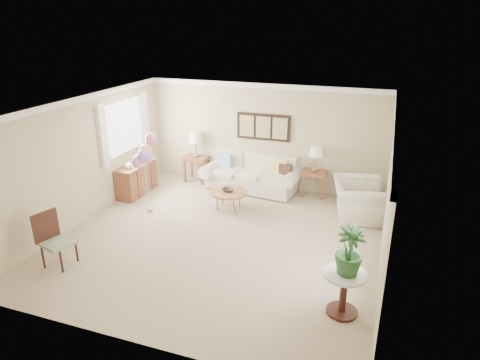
{
  "coord_description": "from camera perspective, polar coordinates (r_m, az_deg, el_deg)",
  "views": [
    {
      "loc": [
        2.84,
        -6.82,
        4.06
      ],
      "look_at": [
        0.23,
        0.6,
        1.05
      ],
      "focal_mm": 32.0,
      "sensor_mm": 36.0,
      "label": 1
    }
  ],
  "objects": [
    {
      "name": "vase_sage",
      "position": [
        10.69,
        -13.17,
        2.77
      ],
      "size": [
        0.22,
        0.22,
        0.17
      ],
      "primitive_type": "imported",
      "rotation": [
        0.0,
        0.0,
        0.42
      ],
      "color": "#A8B0A1",
      "rests_on": "credenza"
    },
    {
      "name": "lamp_left",
      "position": [
        11.03,
        -5.94,
        5.63
      ],
      "size": [
        0.37,
        0.37,
        0.66
      ],
      "color": "gray",
      "rests_on": "end_table_left"
    },
    {
      "name": "armchair",
      "position": [
        9.52,
        15.5,
        -2.52
      ],
      "size": [
        1.27,
        1.39,
        0.78
      ],
      "primitive_type": "imported",
      "rotation": [
        0.0,
        0.0,
        1.76
      ],
      "color": "beige",
      "rests_on": "ground"
    },
    {
      "name": "coffee_table",
      "position": [
        9.54,
        -1.52,
        -1.67
      ],
      "size": [
        0.85,
        0.85,
        0.43
      ],
      "color": "#9E7B44",
      "rests_on": "ground"
    },
    {
      "name": "wall_art_triptych",
      "position": [
        10.49,
        3.14,
        7.07
      ],
      "size": [
        1.35,
        0.06,
        0.65
      ],
      "color": "black",
      "rests_on": "ground"
    },
    {
      "name": "accent_chair",
      "position": [
        8.06,
        -23.55,
        -7.1
      ],
      "size": [
        0.6,
        0.6,
        0.98
      ],
      "color": "gray",
      "rests_on": "ground"
    },
    {
      "name": "potted_plant",
      "position": [
        6.16,
        14.4,
        -9.18
      ],
      "size": [
        0.53,
        0.53,
        0.71
      ],
      "primitive_type": "imported",
      "rotation": [
        0.0,
        0.0,
        0.42
      ],
      "color": "#204B1F",
      "rests_on": "side_table"
    },
    {
      "name": "side_table",
      "position": [
        6.44,
        13.76,
        -13.2
      ],
      "size": [
        0.62,
        0.62,
        0.68
      ],
      "color": "silver",
      "rests_on": "ground"
    },
    {
      "name": "room_shell",
      "position": [
        7.9,
        -3.54,
        2.96
      ],
      "size": [
        6.04,
        6.04,
        2.6
      ],
      "color": "#B9AE8B",
      "rests_on": "ground"
    },
    {
      "name": "lamp_right",
      "position": [
        10.2,
        10.12,
        3.68
      ],
      "size": [
        0.35,
        0.35,
        0.61
      ],
      "color": "gray",
      "rests_on": "end_table_right"
    },
    {
      "name": "credenza",
      "position": [
        10.68,
        -13.64,
        0.12
      ],
      "size": [
        0.46,
        1.2,
        0.74
      ],
      "color": "brown",
      "rests_on": "ground"
    },
    {
      "name": "ground_plane",
      "position": [
        8.43,
        -2.84,
        -7.88
      ],
      "size": [
        6.0,
        6.0,
        0.0
      ],
      "primitive_type": "plane",
      "color": "tan"
    },
    {
      "name": "decor_bowl",
      "position": [
        9.51,
        -1.66,
        -1.32
      ],
      "size": [
        0.28,
        0.28,
        0.06
      ],
      "primitive_type": "imported",
      "rotation": [
        0.0,
        0.0,
        -0.16
      ],
      "color": "#2E2724",
      "rests_on": "coffee_table"
    },
    {
      "name": "balloon_cluster",
      "position": [
        9.28,
        -12.64,
        3.38
      ],
      "size": [
        0.49,
        0.46,
        1.8
      ],
      "color": "gray",
      "rests_on": "ground"
    },
    {
      "name": "end_table_right",
      "position": [
        10.38,
        9.93,
        0.7
      ],
      "size": [
        0.57,
        0.52,
        0.63
      ],
      "color": "brown",
      "rests_on": "ground"
    },
    {
      "name": "vase_white",
      "position": [
        10.3,
        -14.59,
        1.99
      ],
      "size": [
        0.18,
        0.18,
        0.19
      ],
      "primitive_type": "imported",
      "rotation": [
        0.0,
        0.0,
        -0.01
      ],
      "color": "silver",
      "rests_on": "credenza"
    },
    {
      "name": "end_table_left",
      "position": [
        11.21,
        -5.82,
        2.63
      ],
      "size": [
        0.61,
        0.56,
        0.67
      ],
      "color": "brown",
      "rests_on": "ground"
    },
    {
      "name": "sofa",
      "position": [
        10.65,
        1.64,
        0.56
      ],
      "size": [
        2.51,
        1.15,
        0.89
      ],
      "color": "beige",
      "rests_on": "ground"
    }
  ]
}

